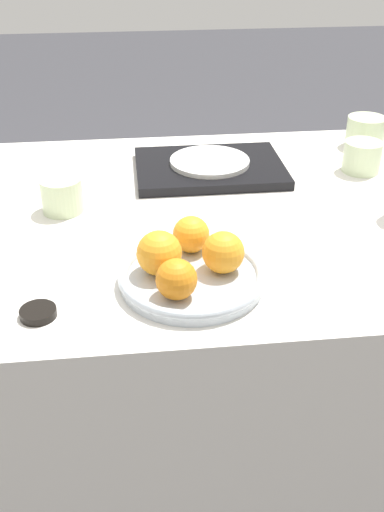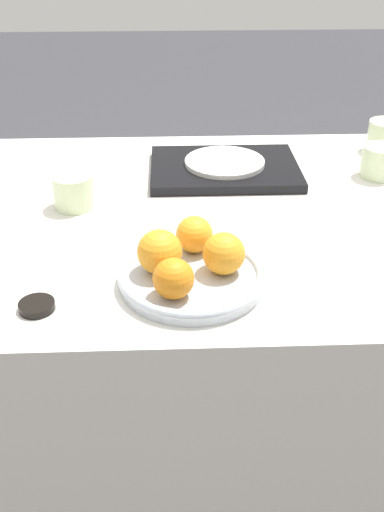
{
  "view_description": "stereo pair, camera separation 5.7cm",
  "coord_description": "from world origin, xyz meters",
  "px_view_note": "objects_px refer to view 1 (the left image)",
  "views": [
    {
      "loc": [
        -0.05,
        -1.02,
        1.29
      ],
      "look_at": [
        0.04,
        -0.25,
        0.83
      ],
      "focal_mm": 42.0,
      "sensor_mm": 36.0,
      "label": 1
    },
    {
      "loc": [
        0.01,
        -1.02,
        1.29
      ],
      "look_at": [
        0.04,
        -0.25,
        0.83
      ],
      "focal_mm": 42.0,
      "sensor_mm": 36.0,
      "label": 2
    }
  ],
  "objects_px": {
    "fruit_platter": "(192,277)",
    "cup_3": "(362,157)",
    "orange_3": "(191,234)",
    "soy_dish": "(38,313)",
    "side_plate": "(210,161)",
    "serving_tray": "(210,168)",
    "orange_1": "(159,253)",
    "orange_2": "(176,279)",
    "cup_1": "(365,132)",
    "cup_2": "(62,195)",
    "orange_0": "(223,252)"
  },
  "relations": [
    {
      "from": "orange_1",
      "to": "orange_3",
      "type": "xyz_separation_m",
      "value": [
        0.06,
        0.06,
        -0.0
      ]
    },
    {
      "from": "orange_1",
      "to": "cup_3",
      "type": "distance_m",
      "value": 0.6
    },
    {
      "from": "fruit_platter",
      "to": "soy_dish",
      "type": "xyz_separation_m",
      "value": [
        -0.23,
        -0.06,
        -0.01
      ]
    },
    {
      "from": "orange_0",
      "to": "cup_2",
      "type": "relative_size",
      "value": 0.84
    },
    {
      "from": "serving_tray",
      "to": "orange_3",
      "type": "bearing_deg",
      "value": -102.71
    },
    {
      "from": "cup_2",
      "to": "fruit_platter",
      "type": "bearing_deg",
      "value": -52.18
    },
    {
      "from": "orange_1",
      "to": "serving_tray",
      "type": "distance_m",
      "value": 0.44
    },
    {
      "from": "orange_3",
      "to": "side_plate",
      "type": "relative_size",
      "value": 0.35
    },
    {
      "from": "fruit_platter",
      "to": "orange_2",
      "type": "relative_size",
      "value": 3.8
    },
    {
      "from": "cup_3",
      "to": "side_plate",
      "type": "bearing_deg",
      "value": 174.6
    },
    {
      "from": "orange_0",
      "to": "cup_3",
      "type": "relative_size",
      "value": 0.81
    },
    {
      "from": "orange_2",
      "to": "cup_2",
      "type": "xyz_separation_m",
      "value": [
        -0.19,
        0.33,
        -0.02
      ]
    },
    {
      "from": "orange_2",
      "to": "side_plate",
      "type": "height_order",
      "value": "orange_2"
    },
    {
      "from": "orange_2",
      "to": "cup_3",
      "type": "xyz_separation_m",
      "value": [
        0.44,
        0.46,
        -0.01
      ]
    },
    {
      "from": "fruit_platter",
      "to": "cup_3",
      "type": "height_order",
      "value": "cup_3"
    },
    {
      "from": "orange_3",
      "to": "side_plate",
      "type": "distance_m",
      "value": 0.37
    },
    {
      "from": "soy_dish",
      "to": "serving_tray",
      "type": "bearing_deg",
      "value": 57.13
    },
    {
      "from": "serving_tray",
      "to": "cup_3",
      "type": "relative_size",
      "value": 3.92
    },
    {
      "from": "cup_1",
      "to": "soy_dish",
      "type": "height_order",
      "value": "cup_1"
    },
    {
      "from": "orange_1",
      "to": "orange_2",
      "type": "bearing_deg",
      "value": -73.65
    },
    {
      "from": "fruit_platter",
      "to": "serving_tray",
      "type": "distance_m",
      "value": 0.44
    },
    {
      "from": "orange_0",
      "to": "soy_dish",
      "type": "bearing_deg",
      "value": -167.07
    },
    {
      "from": "serving_tray",
      "to": "orange_1",
      "type": "bearing_deg",
      "value": -107.99
    },
    {
      "from": "fruit_platter",
      "to": "serving_tray",
      "type": "height_order",
      "value": "fruit_platter"
    },
    {
      "from": "orange_0",
      "to": "cup_1",
      "type": "relative_size",
      "value": 0.73
    },
    {
      "from": "cup_3",
      "to": "fruit_platter",
      "type": "bearing_deg",
      "value": -136.18
    },
    {
      "from": "side_plate",
      "to": "cup_1",
      "type": "height_order",
      "value": "cup_1"
    },
    {
      "from": "cup_1",
      "to": "cup_3",
      "type": "bearing_deg",
      "value": -112.8
    },
    {
      "from": "orange_2",
      "to": "soy_dish",
      "type": "distance_m",
      "value": 0.2
    },
    {
      "from": "cup_1",
      "to": "side_plate",
      "type": "bearing_deg",
      "value": -163.6
    },
    {
      "from": "orange_0",
      "to": "serving_tray",
      "type": "relative_size",
      "value": 0.21
    },
    {
      "from": "fruit_platter",
      "to": "cup_2",
      "type": "distance_m",
      "value": 0.35
    },
    {
      "from": "orange_1",
      "to": "orange_2",
      "type": "xyz_separation_m",
      "value": [
        0.02,
        -0.07,
        -0.0
      ]
    },
    {
      "from": "orange_3",
      "to": "cup_1",
      "type": "xyz_separation_m",
      "value": [
        0.47,
        0.47,
        -0.01
      ]
    },
    {
      "from": "orange_0",
      "to": "cup_2",
      "type": "height_order",
      "value": "orange_0"
    },
    {
      "from": "orange_0",
      "to": "cup_2",
      "type": "distance_m",
      "value": 0.38
    },
    {
      "from": "cup_1",
      "to": "cup_2",
      "type": "bearing_deg",
      "value": -158.87
    },
    {
      "from": "orange_1",
      "to": "cup_1",
      "type": "relative_size",
      "value": 0.78
    },
    {
      "from": "fruit_platter",
      "to": "side_plate",
      "type": "distance_m",
      "value": 0.44
    },
    {
      "from": "orange_3",
      "to": "soy_dish",
      "type": "bearing_deg",
      "value": -151.02
    },
    {
      "from": "orange_3",
      "to": "soy_dish",
      "type": "distance_m",
      "value": 0.27
    },
    {
      "from": "cup_1",
      "to": "fruit_platter",
      "type": "bearing_deg",
      "value": -131.22
    },
    {
      "from": "orange_0",
      "to": "orange_3",
      "type": "distance_m",
      "value": 0.08
    },
    {
      "from": "orange_2",
      "to": "soy_dish",
      "type": "xyz_separation_m",
      "value": [
        -0.2,
        -0.0,
        -0.04
      ]
    },
    {
      "from": "side_plate",
      "to": "cup_2",
      "type": "xyz_separation_m",
      "value": [
        -0.3,
        -0.15,
        0.01
      ]
    },
    {
      "from": "orange_1",
      "to": "cup_3",
      "type": "relative_size",
      "value": 0.86
    },
    {
      "from": "orange_3",
      "to": "soy_dish",
      "type": "xyz_separation_m",
      "value": [
        -0.23,
        -0.13,
        -0.04
      ]
    },
    {
      "from": "orange_2",
      "to": "cup_1",
      "type": "height_order",
      "value": "orange_2"
    },
    {
      "from": "orange_2",
      "to": "orange_3",
      "type": "distance_m",
      "value": 0.13
    },
    {
      "from": "orange_1",
      "to": "cup_1",
      "type": "bearing_deg",
      "value": 45.47
    }
  ]
}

